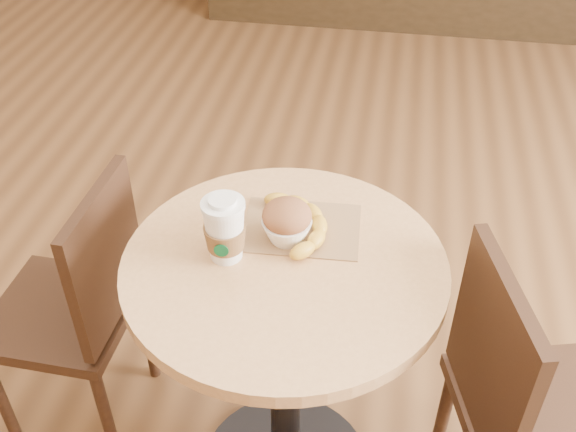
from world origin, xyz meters
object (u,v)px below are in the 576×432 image
(cafe_table, at_px, (285,343))
(chair_left, at_px, (79,304))
(chair_right, at_px, (524,408))
(coffee_cup, at_px, (225,231))
(muffin, at_px, (287,221))
(banana, at_px, (295,225))

(cafe_table, relative_size, chair_left, 0.97)
(chair_right, xyz_separation_m, coffee_cup, (-0.63, 0.03, 0.37))
(chair_left, relative_size, muffin, 7.66)
(cafe_table, height_order, chair_left, chair_left)
(cafe_table, bearing_deg, chair_left, 168.87)
(chair_left, bearing_deg, banana, 89.89)
(chair_left, bearing_deg, cafe_table, 80.34)
(cafe_table, height_order, muffin, muffin)
(chair_right, height_order, muffin, muffin)
(cafe_table, xyz_separation_m, chair_left, (-0.54, 0.11, -0.08))
(coffee_cup, bearing_deg, muffin, 28.66)
(cafe_table, xyz_separation_m, chair_right, (0.51, -0.03, -0.06))
(cafe_table, distance_m, muffin, 0.30)
(cafe_table, bearing_deg, banana, 86.42)
(banana, bearing_deg, muffin, -136.00)
(cafe_table, relative_size, banana, 3.53)
(coffee_cup, height_order, banana, coffee_cup)
(chair_left, xyz_separation_m, coffee_cup, (0.42, -0.11, 0.39))
(chair_left, relative_size, banana, 3.65)
(coffee_cup, xyz_separation_m, banana, (0.12, 0.10, -0.04))
(coffee_cup, bearing_deg, cafe_table, -1.23)
(chair_left, xyz_separation_m, muffin, (0.53, -0.04, 0.37))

